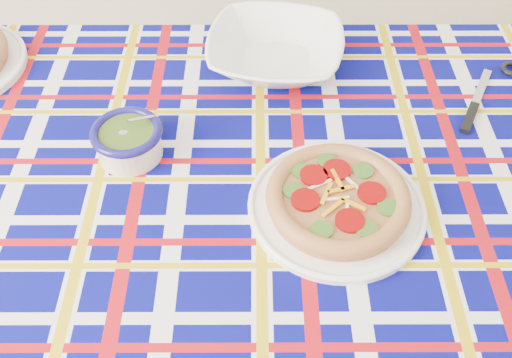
{
  "coord_description": "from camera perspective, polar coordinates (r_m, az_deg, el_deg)",
  "views": [
    {
      "loc": [
        -0.01,
        -0.24,
        1.61
      ],
      "look_at": [
        0.09,
        0.44,
        0.85
      ],
      "focal_mm": 40.0,
      "sensor_mm": 36.0,
      "label": 1
    }
  ],
  "objects": [
    {
      "name": "dining_table",
      "position": [
        1.09,
        -3.49,
        -4.89
      ],
      "size": [
        1.89,
        1.33,
        0.82
      ],
      "rotation": [
        0.0,
        0.0,
        -0.14
      ],
      "color": "brown",
      "rests_on": "floor"
    },
    {
      "name": "tablecloth",
      "position": [
        1.07,
        -3.56,
        -4.01
      ],
      "size": [
        1.93,
        1.37,
        0.12
      ],
      "primitive_type": null,
      "rotation": [
        0.0,
        0.0,
        -0.14
      ],
      "color": "#050764",
      "rests_on": "dining_table"
    },
    {
      "name": "main_focaccia_plate",
      "position": [
        0.99,
        8.19,
        -1.93
      ],
      "size": [
        0.37,
        0.37,
        0.06
      ],
      "primitive_type": null,
      "rotation": [
        0.0,
        0.0,
        -0.19
      ],
      "color": "#9B5F37",
      "rests_on": "tablecloth"
    },
    {
      "name": "pesto_bowl",
      "position": [
        1.1,
        -12.7,
        3.93
      ],
      "size": [
        0.15,
        0.15,
        0.08
      ],
      "primitive_type": null,
      "rotation": [
        0.0,
        0.0,
        -0.1
      ],
      "color": "#273F11",
      "rests_on": "tablecloth"
    },
    {
      "name": "serving_bowl",
      "position": [
        1.29,
        1.94,
        12.64
      ],
      "size": [
        0.37,
        0.37,
        0.07
      ],
      "primitive_type": "imported",
      "rotation": [
        0.0,
        0.0,
        -0.29
      ],
      "color": "white",
      "rests_on": "tablecloth"
    },
    {
      "name": "table_knife",
      "position": [
        1.33,
        21.57,
        8.42
      ],
      "size": [
        0.16,
        0.21,
        0.01
      ],
      "primitive_type": null,
      "rotation": [
        0.0,
        0.0,
        0.96
      ],
      "color": "silver",
      "rests_on": "tablecloth"
    }
  ]
}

